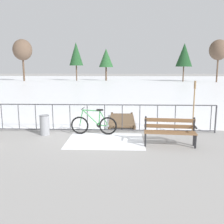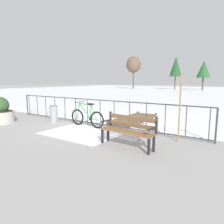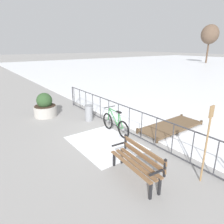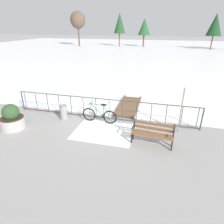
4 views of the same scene
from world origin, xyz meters
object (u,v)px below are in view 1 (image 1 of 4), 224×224
Objects in this scene: park_bench at (170,129)px; trash_bin at (45,125)px; oar_upright at (194,105)px; bicycle_near_railing at (94,125)px.

trash_bin is (-4.34, 1.08, -0.14)m from park_bench.
oar_upright is at bearing 48.64° from park_bench.
oar_upright is (1.05, 1.19, 0.63)m from park_bench.
bicycle_near_railing is 3.67m from oar_upright.
park_bench is 2.23× the size of trash_bin.
bicycle_near_railing is 1.80m from trash_bin.
park_bench is 0.83× the size of oar_upright.
park_bench is at bearing -131.36° from oar_upright.
park_bench is at bearing -25.52° from bicycle_near_railing.
bicycle_near_railing reaches higher than trash_bin.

